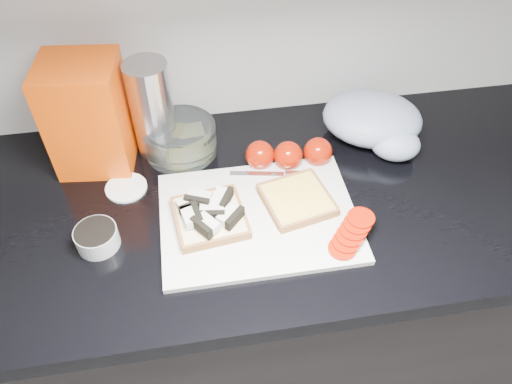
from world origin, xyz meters
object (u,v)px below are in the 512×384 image
glass_bowl (180,139)px  bread_bag (88,115)px  cutting_board (258,217)px  steel_canister (152,109)px

glass_bowl → bread_bag: 0.21m
cutting_board → glass_bowl: glass_bowl is taller
bread_bag → steel_canister: bread_bag is taller
glass_bowl → steel_canister: (-0.05, 0.02, 0.08)m
glass_bowl → steel_canister: bearing=162.8°
glass_bowl → bread_bag: (-0.19, 0.00, 0.09)m
bread_bag → glass_bowl: bearing=6.2°
glass_bowl → bread_bag: bearing=179.8°
cutting_board → glass_bowl: bearing=120.9°
glass_bowl → cutting_board: bearing=-59.1°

